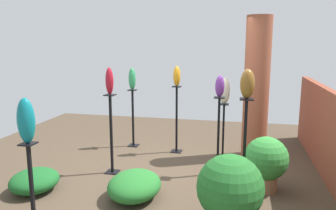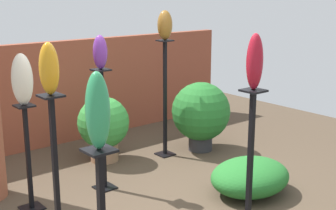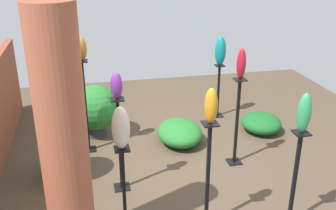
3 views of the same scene
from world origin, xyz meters
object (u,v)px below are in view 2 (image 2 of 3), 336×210
art_vase_bronze (165,25)px  potted_plant_front_left (103,125)px  pedestal_ruby (250,176)px  art_vase_ivory (22,79)px  pedestal_ivory (29,163)px  art_vase_jade (98,111)px  art_vase_amber (49,69)px  art_vase_violet (100,52)px  art_vase_ruby (255,62)px  potted_plant_mid_left (201,113)px  pedestal_bronze (165,103)px  pedestal_amber (56,185)px  pedestal_violet (103,135)px

art_vase_bronze → potted_plant_front_left: bearing=155.2°
pedestal_ruby → art_vase_ivory: art_vase_ivory is taller
pedestal_ivory → art_vase_jade: 2.06m
art_vase_amber → potted_plant_front_left: art_vase_amber is taller
pedestal_ruby → art_vase_violet: size_ratio=3.86×
art_vase_violet → art_vase_ruby: 1.70m
art_vase_amber → art_vase_ruby: bearing=-33.5°
art_vase_violet → potted_plant_mid_left: (1.59, 0.24, -0.93)m
pedestal_bronze → pedestal_ruby: 2.21m
art_vase_violet → art_vase_ivory: art_vase_violet is taller
pedestal_ivory → pedestal_bronze: bearing=10.3°
art_vase_jade → art_vase_amber: (0.17, 0.93, 0.09)m
art_vase_amber → pedestal_amber: bearing=90.0°
art_vase_jade → potted_plant_front_left: size_ratio=0.55×
pedestal_ruby → art_vase_ivory: 2.12m
art_vase_bronze → art_vase_amber: art_vase_bronze is taller
art_vase_amber → art_vase_ruby: art_vase_ruby is taller
pedestal_ivory → art_vase_bronze: bearing=10.3°
pedestal_amber → pedestal_bronze: bearing=30.9°
art_vase_amber → potted_plant_front_left: 2.31m
pedestal_violet → art_vase_violet: art_vase_violet is taller
pedestal_violet → pedestal_ruby: bearing=-79.9°
pedestal_amber → art_vase_jade: (-0.17, -0.93, 0.79)m
art_vase_ruby → art_vase_jade: bearing=-175.4°
pedestal_bronze → art_vase_bronze: art_vase_bronze is taller
art_vase_ivory → potted_plant_mid_left: size_ratio=0.53×
potted_plant_front_left → potted_plant_mid_left: (1.15, -0.46, 0.05)m
potted_plant_front_left → art_vase_ivory: bearing=-151.5°
pedestal_bronze → art_vase_amber: size_ratio=3.80×
pedestal_ivory → pedestal_ruby: 2.02m
pedestal_bronze → potted_plant_front_left: (-0.69, 0.32, -0.22)m
pedestal_bronze → art_vase_ruby: 2.36m
pedestal_bronze → art_vase_ruby: size_ratio=3.40×
pedestal_bronze → art_vase_ivory: size_ratio=3.09×
art_vase_violet → potted_plant_front_left: (0.44, 0.70, -0.98)m
pedestal_violet → art_vase_jade: (-1.11, -1.78, 0.80)m
art_vase_violet → art_vase_ruby: (0.30, -1.67, 0.07)m
pedestal_amber → art_vase_amber: (0.00, -0.00, 0.88)m
art_vase_ivory → art_vase_jade: size_ratio=1.07×
art_vase_bronze → pedestal_ivory: bearing=-169.7°
pedestal_amber → potted_plant_mid_left: (2.53, 1.09, -0.10)m
pedestal_ruby → art_vase_violet: bearing=100.1°
pedestal_amber → pedestal_ruby: pedestal_ruby is taller
pedestal_ivory → art_vase_jade: size_ratio=2.33×
art_vase_amber → pedestal_ivory: bearing=79.9°
pedestal_bronze → art_vase_jade: bearing=-135.9°
art_vase_amber → art_vase_ruby: 1.48m
pedestal_violet → art_vase_jade: 2.25m
art_vase_amber → art_vase_jade: bearing=-100.6°
pedestal_violet → potted_plant_mid_left: size_ratio=1.42×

